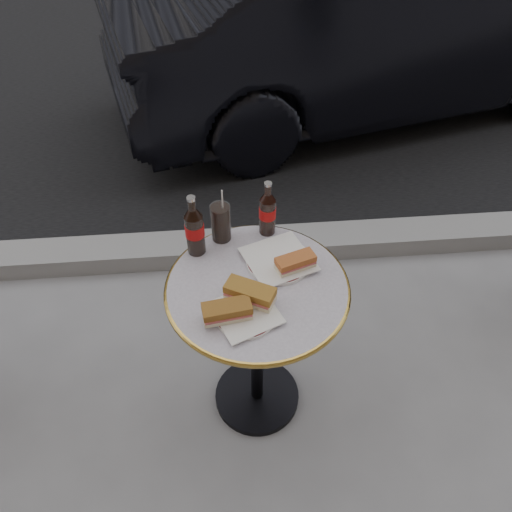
{
  "coord_description": "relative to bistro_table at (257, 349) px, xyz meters",
  "views": [
    {
      "loc": [
        -0.1,
        -1.1,
        1.97
      ],
      "look_at": [
        0.0,
        0.05,
        0.82
      ],
      "focal_mm": 35.0,
      "sensor_mm": 36.0,
      "label": 1
    }
  ],
  "objects": [
    {
      "name": "sandwich_right",
      "position": [
        0.13,
        0.06,
        0.4
      ],
      "size": [
        0.15,
        0.1,
        0.05
      ],
      "primitive_type": "cube",
      "rotation": [
        0.0,
        0.0,
        0.33
      ],
      "color": "#B35E2D",
      "rests_on": "plate_right"
    },
    {
      "name": "sandwich_left_a",
      "position": [
        -0.11,
        -0.13,
        0.4
      ],
      "size": [
        0.16,
        0.09,
        0.05
      ],
      "primitive_type": "cube",
      "rotation": [
        0.0,
        0.0,
        0.14
      ],
      "color": "brown",
      "rests_on": "plate_left"
    },
    {
      "name": "plate_right",
      "position": [
        0.08,
        0.1,
        0.37
      ],
      "size": [
        0.26,
        0.26,
        0.01
      ],
      "primitive_type": "cylinder",
      "rotation": [
        0.0,
        0.0,
        0.17
      ],
      "color": "white",
      "rests_on": "bistro_table"
    },
    {
      "name": "asphalt_road",
      "position": [
        0.0,
        5.0,
        -0.36
      ],
      "size": [
        40.0,
        8.0,
        0.0
      ],
      "primitive_type": "cube",
      "color": "black",
      "rests_on": "ground"
    },
    {
      "name": "cola_bottle_right",
      "position": [
        0.06,
        0.26,
        0.48
      ],
      "size": [
        0.06,
        0.06,
        0.22
      ],
      "primitive_type": null,
      "rotation": [
        0.0,
        0.0,
        -0.04
      ],
      "color": "black",
      "rests_on": "bistro_table"
    },
    {
      "name": "sandwich_left_b",
      "position": [
        -0.03,
        -0.07,
        0.4
      ],
      "size": [
        0.18,
        0.14,
        0.06
      ],
      "primitive_type": "cube",
      "rotation": [
        0.0,
        0.0,
        -0.49
      ],
      "color": "#9A6827",
      "rests_on": "plate_left"
    },
    {
      "name": "cola_bottle_left",
      "position": [
        -0.2,
        0.18,
        0.49
      ],
      "size": [
        0.08,
        0.08,
        0.24
      ],
      "primitive_type": null,
      "rotation": [
        0.0,
        0.0,
        0.3
      ],
      "color": "black",
      "rests_on": "bistro_table"
    },
    {
      "name": "ground",
      "position": [
        0.0,
        0.0,
        -0.37
      ],
      "size": [
        80.0,
        80.0,
        0.0
      ],
      "primitive_type": "plane",
      "color": "gray",
      "rests_on": "ground"
    },
    {
      "name": "bistro_table",
      "position": [
        0.0,
        0.0,
        0.0
      ],
      "size": [
        0.62,
        0.62,
        0.73
      ],
      "primitive_type": null,
      "color": "#BAB2C4",
      "rests_on": "ground"
    },
    {
      "name": "cola_glass",
      "position": [
        -0.11,
        0.24,
        0.44
      ],
      "size": [
        0.08,
        0.08,
        0.15
      ],
      "primitive_type": "cylinder",
      "rotation": [
        0.0,
        0.0,
        0.06
      ],
      "color": "black",
      "rests_on": "bistro_table"
    },
    {
      "name": "curb",
      "position": [
        0.0,
        0.9,
        -0.32
      ],
      "size": [
        40.0,
        0.2,
        0.12
      ],
      "primitive_type": "cube",
      "color": "gray",
      "rests_on": "ground"
    },
    {
      "name": "parked_car",
      "position": [
        1.12,
        2.53,
        0.27
      ],
      "size": [
        2.28,
        4.11,
        1.28
      ],
      "primitive_type": "imported",
      "rotation": [
        0.0,
        0.0,
        1.82
      ],
      "color": "black",
      "rests_on": "ground"
    },
    {
      "name": "plate_left",
      "position": [
        -0.05,
        -0.12,
        0.37
      ],
      "size": [
        0.24,
        0.24,
        0.01
      ],
      "primitive_type": "cylinder",
      "rotation": [
        0.0,
        0.0,
        0.23
      ],
      "color": "white",
      "rests_on": "bistro_table"
    }
  ]
}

